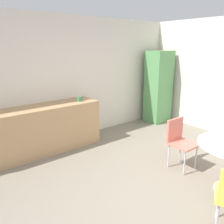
{
  "coord_description": "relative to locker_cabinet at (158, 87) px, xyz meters",
  "views": [
    {
      "loc": [
        -2.22,
        -1.47,
        2.0
      ],
      "look_at": [
        0.06,
        1.4,
        0.95
      ],
      "focal_mm": 37.44,
      "sensor_mm": 36.0,
      "label": 1
    }
  ],
  "objects": [
    {
      "name": "counter_block",
      "position": [
        -3.32,
        0.1,
        -0.48
      ],
      "size": [
        2.49,
        0.6,
        0.9
      ],
      "primitive_type": "cube",
      "color": "tan",
      "rests_on": "ground_plane"
    },
    {
      "name": "locker_cabinet",
      "position": [
        0.0,
        0.0,
        0.0
      ],
      "size": [
        0.6,
        0.5,
        1.87
      ],
      "primitive_type": "cube",
      "color": "#599959",
      "rests_on": "ground_plane"
    },
    {
      "name": "mug_white",
      "position": [
        -2.4,
        0.02,
        0.01
      ],
      "size": [
        0.13,
        0.08,
        0.09
      ],
      "color": "#338C59",
      "rests_on": "counter_block"
    },
    {
      "name": "chair_coral",
      "position": [
        -1.65,
        -1.88,
        -0.41
      ],
      "size": [
        0.43,
        0.43,
        0.83
      ],
      "color": "silver",
      "rests_on": "ground_plane"
    },
    {
      "name": "ground_plane",
      "position": [
        -2.55,
        -2.55,
        -0.93
      ],
      "size": [
        6.0,
        6.0,
        0.0
      ],
      "primitive_type": "plane",
      "color": "gray"
    },
    {
      "name": "wall_back",
      "position": [
        -2.55,
        0.45,
        0.37
      ],
      "size": [
        6.0,
        0.1,
        2.6
      ],
      "primitive_type": "cube",
      "color": "silver",
      "rests_on": "ground_plane"
    }
  ]
}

